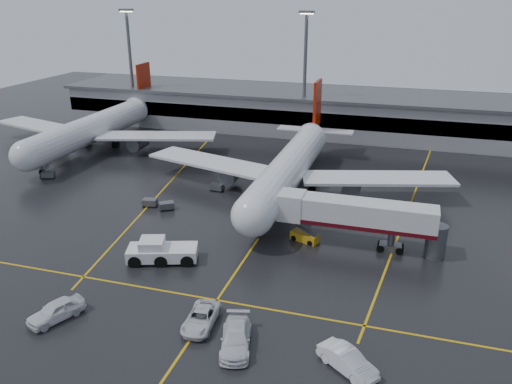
% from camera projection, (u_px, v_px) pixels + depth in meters
% --- Properties ---
extents(ground, '(220.00, 220.00, 0.00)m').
position_uv_depth(ground, '(274.00, 215.00, 71.38)').
color(ground, black).
rests_on(ground, ground).
extents(apron_line_centre, '(0.25, 90.00, 0.02)m').
position_uv_depth(apron_line_centre, '(274.00, 215.00, 71.38)').
color(apron_line_centre, gold).
rests_on(apron_line_centre, ground).
extents(apron_line_stop, '(60.00, 0.25, 0.02)m').
position_uv_depth(apron_line_stop, '(217.00, 300.00, 51.77)').
color(apron_line_stop, gold).
rests_on(apron_line_stop, ground).
extents(apron_line_left, '(9.99, 69.35, 0.02)m').
position_uv_depth(apron_line_left, '(174.00, 178.00, 85.73)').
color(apron_line_left, gold).
rests_on(apron_line_left, ground).
extents(apron_line_right, '(7.57, 69.64, 0.02)m').
position_uv_depth(apron_line_right, '(411.00, 203.00, 75.39)').
color(apron_line_right, gold).
rests_on(apron_line_right, ground).
extents(terminal, '(122.00, 19.00, 8.60)m').
position_uv_depth(terminal, '(332.00, 112.00, 112.52)').
color(terminal, gray).
rests_on(terminal, ground).
extents(light_mast_left, '(3.00, 1.20, 25.45)m').
position_uv_depth(light_mast_left, '(130.00, 60.00, 115.80)').
color(light_mast_left, '#595B60').
rests_on(light_mast_left, ground).
extents(light_mast_mid, '(3.00, 1.20, 25.45)m').
position_uv_depth(light_mast_mid, '(305.00, 68.00, 104.91)').
color(light_mast_mid, '#595B60').
rests_on(light_mast_mid, ground).
extents(main_airliner, '(48.80, 45.60, 14.10)m').
position_uv_depth(main_airliner, '(291.00, 165.00, 78.49)').
color(main_airliner, silver).
rests_on(main_airliner, ground).
extents(second_airliner, '(48.80, 45.60, 14.10)m').
position_uv_depth(second_airliner, '(96.00, 127.00, 100.62)').
color(second_airliner, silver).
rests_on(second_airliner, ground).
extents(jet_bridge, '(19.90, 3.40, 6.05)m').
position_uv_depth(jet_bridge, '(357.00, 217.00, 61.37)').
color(jet_bridge, silver).
rests_on(jet_bridge, ground).
extents(pushback_tractor, '(8.50, 5.53, 2.82)m').
position_uv_depth(pushback_tractor, '(160.00, 252.00, 59.01)').
color(pushback_tractor, white).
rests_on(pushback_tractor, ground).
extents(belt_loader, '(3.80, 2.57, 2.22)m').
position_uv_depth(belt_loader, '(305.00, 237.00, 63.94)').
color(belt_loader, '#C59214').
rests_on(belt_loader, ground).
extents(service_van_a, '(3.01, 5.77, 1.55)m').
position_uv_depth(service_van_a, '(201.00, 318.00, 47.63)').
color(service_van_a, silver).
rests_on(service_van_a, ground).
extents(service_van_b, '(4.05, 6.67, 1.81)m').
position_uv_depth(service_van_b, '(236.00, 338.00, 44.71)').
color(service_van_b, silver).
rests_on(service_van_b, ground).
extents(service_van_c, '(5.54, 4.70, 1.79)m').
position_uv_depth(service_van_c, '(347.00, 361.00, 41.96)').
color(service_van_c, white).
rests_on(service_van_c, ground).
extents(service_van_d, '(4.21, 5.86, 1.85)m').
position_uv_depth(service_van_d, '(56.00, 311.00, 48.50)').
color(service_van_d, white).
rests_on(service_van_d, ground).
extents(baggage_cart_a, '(2.38, 2.21, 1.12)m').
position_uv_depth(baggage_cart_a, '(167.00, 205.00, 73.08)').
color(baggage_cart_a, '#595B60').
rests_on(baggage_cart_a, ground).
extents(baggage_cart_b, '(2.20, 1.63, 1.12)m').
position_uv_depth(baggage_cart_b, '(150.00, 202.00, 74.24)').
color(baggage_cart_b, '#595B60').
rests_on(baggage_cart_b, ground).
extents(baggage_cart_c, '(2.09, 1.44, 1.12)m').
position_uv_depth(baggage_cart_c, '(217.00, 187.00, 80.05)').
color(baggage_cart_c, '#595B60').
rests_on(baggage_cart_c, ground).
extents(baggage_cart_d, '(2.00, 1.30, 1.12)m').
position_uv_depth(baggage_cart_d, '(41.00, 160.00, 92.59)').
color(baggage_cart_d, '#595B60').
rests_on(baggage_cart_d, ground).
extents(baggage_cart_e, '(2.34, 1.95, 1.12)m').
position_uv_depth(baggage_cart_e, '(48.00, 174.00, 85.44)').
color(baggage_cart_e, '#595B60').
rests_on(baggage_cart_e, ground).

